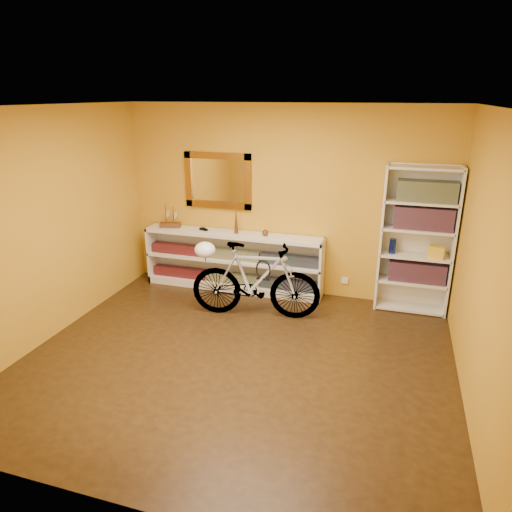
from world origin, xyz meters
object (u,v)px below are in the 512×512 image
(console_unit, at_px, (233,261))
(bicycle, at_px, (255,280))
(helmet, at_px, (205,250))
(bookcase, at_px, (417,241))

(console_unit, height_order, bicycle, bicycle)
(console_unit, distance_m, helmet, 0.95)
(helmet, bearing_deg, console_unit, 85.97)
(bookcase, height_order, bicycle, bookcase)
(console_unit, relative_size, bicycle, 1.56)
(console_unit, height_order, helmet, helmet)
(console_unit, xyz_separation_m, helmet, (-0.06, -0.85, 0.44))
(console_unit, relative_size, helmet, 9.79)
(bookcase, distance_m, bicycle, 2.09)
(bicycle, distance_m, helmet, 0.74)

